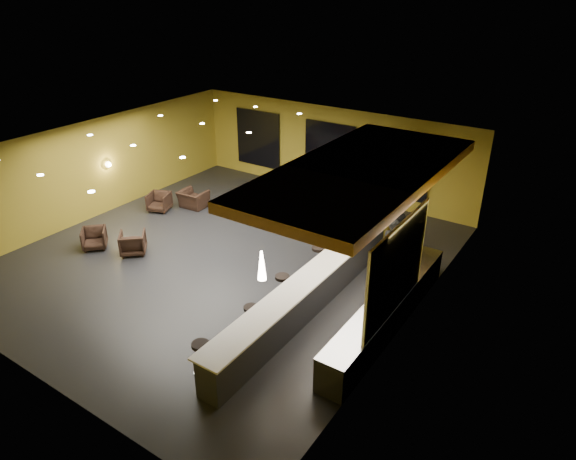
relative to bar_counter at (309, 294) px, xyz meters
The scene contains 34 objects.
floor 3.82m from the bar_counter, 164.68° to the left, with size 12.00×13.00×0.10m, color black.
ceiling 4.86m from the bar_counter, 164.68° to the left, with size 12.00×13.00×0.10m, color black.
wall_back 8.48m from the bar_counter, 115.80° to the left, with size 12.00×0.10×3.50m, color olive.
wall_front 6.76m from the bar_counter, 123.33° to the right, with size 12.00×0.10×3.50m, color olive.
wall_left 9.83m from the bar_counter, behind, with size 0.10×13.00×3.50m, color olive.
wall_right 2.88m from the bar_counter, 22.62° to the left, with size 0.10×13.00×3.50m, color olive.
wood_soffit 3.51m from the bar_counter, 80.07° to the left, with size 3.60×8.00×0.28m, color #AD6F32.
window_left 10.39m from the bar_counter, 133.86° to the left, with size 2.20×0.06×2.40m, color black.
window_center 8.37m from the bar_counter, 116.13° to the left, with size 2.20×0.06×2.40m, color black.
window_right 7.56m from the bar_counter, 94.99° to the left, with size 2.20×0.06×2.40m, color black.
tile_backsplash 2.75m from the bar_counter, ahead, with size 0.06×3.20×2.40m, color white.
bar_counter is the anchor object (origin of this frame).
bar_top 0.52m from the bar_counter, ahead, with size 0.78×8.10×0.05m, color silver.
prep_counter 2.06m from the bar_counter, 14.04° to the left, with size 0.70×6.00×0.86m, color black.
prep_top 2.10m from the bar_counter, 14.04° to the left, with size 0.72×6.00×0.03m, color silver.
wall_shelf_lower 2.44m from the bar_counter, ahead, with size 0.30×1.50×0.03m, color silver.
wall_shelf_upper 2.67m from the bar_counter, ahead, with size 0.30×1.50×0.03m, color silver.
column 4.77m from the bar_counter, 90.00° to the left, with size 0.60×0.60×3.50m, color olive.
wall_sconce 9.73m from the bar_counter, behind, with size 0.22×0.22×0.22m, color #FFE5B2.
pendant_0 2.72m from the bar_counter, 90.00° to the right, with size 0.20×0.20×0.70m, color white.
pendant_1 1.92m from the bar_counter, 90.00° to the left, with size 0.20×0.20×0.70m, color white.
pendant_2 3.52m from the bar_counter, 90.00° to the left, with size 0.20×0.20×0.70m, color white.
staff_a 3.00m from the bar_counter, 68.14° to the left, with size 0.67×0.44×1.84m, color black.
staff_b 3.78m from the bar_counter, 74.95° to the left, with size 0.80×0.63×1.65m, color black.
staff_c 3.42m from the bar_counter, 66.17° to the left, with size 0.74×0.48×1.52m, color black.
armchair_a 7.66m from the bar_counter, behind, with size 0.73×0.75×0.68m, color black.
armchair_b 6.31m from the bar_counter, behind, with size 0.77×0.79×0.72m, color black.
armchair_c 8.40m from the bar_counter, 163.55° to the left, with size 0.75×0.77×0.70m, color black.
armchair_d 7.96m from the bar_counter, 155.22° to the left, with size 1.00×0.87×0.65m, color black.
bar_stool_0 3.43m from the bar_counter, 101.75° to the right, with size 0.42×0.42×0.83m.
bar_stool_1 1.72m from the bar_counter, 113.61° to the right, with size 0.38×0.38×0.75m.
bar_stool_2 0.81m from the bar_counter, behind, with size 0.41×0.41×0.81m.
bar_stool_3 2.01m from the bar_counter, 113.42° to the left, with size 0.42×0.42×0.84m.
bar_stool_4 3.48m from the bar_counter, 102.28° to the left, with size 0.40×0.40×0.79m.
Camera 1 is at (9.44, -10.66, 7.97)m, focal length 32.00 mm.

